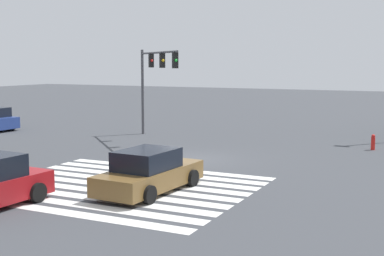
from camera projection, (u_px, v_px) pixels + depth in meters
name	position (u px, v px, depth m)	size (l,w,h in m)	color
ground_plane	(192.00, 159.00, 26.35)	(138.16, 138.16, 0.00)	#3D3F44
crosswalk_markings	(119.00, 186.00, 20.63)	(10.03, 8.20, 0.01)	silver
traffic_signal_mast	(154.00, 71.00, 32.57)	(5.57, 5.57, 5.58)	#47474C
car_2	(149.00, 172.00, 19.70)	(2.37, 4.95, 1.60)	brown
fire_hydrant	(373.00, 142.00, 29.15)	(0.22, 0.22, 0.86)	red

